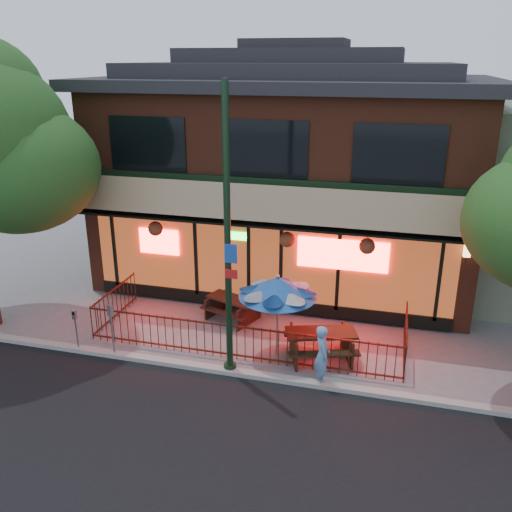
{
  "coord_description": "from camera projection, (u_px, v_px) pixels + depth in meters",
  "views": [
    {
      "loc": [
        3.67,
        -11.59,
        7.38
      ],
      "look_at": [
        0.03,
        2.0,
        2.23
      ],
      "focal_mm": 38.0,
      "sensor_mm": 36.0,
      "label": 1
    }
  ],
  "objects": [
    {
      "name": "restaurant_building",
      "position": [
        293.0,
        157.0,
        18.97
      ],
      "size": [
        12.96,
        9.49,
        8.05
      ],
      "color": "brown",
      "rests_on": "ground"
    },
    {
      "name": "patio_fence",
      "position": [
        240.0,
        332.0,
        14.18
      ],
      "size": [
        8.44,
        2.62,
        1.0
      ],
      "color": "#49180F",
      "rests_on": "ground"
    },
    {
      "name": "parking_meter_far",
      "position": [
        75.0,
        324.0,
        14.25
      ],
      "size": [
        0.11,
        0.1,
        1.19
      ],
      "color": "gray",
      "rests_on": "ground"
    },
    {
      "name": "street_light",
      "position": [
        228.0,
        253.0,
        12.49
      ],
      "size": [
        0.43,
        0.32,
        7.0
      ],
      "color": "black",
      "rests_on": "ground"
    },
    {
      "name": "parking_meter_near",
      "position": [
        111.0,
        322.0,
        13.93
      ],
      "size": [
        0.16,
        0.15,
        1.47
      ],
      "color": "gray",
      "rests_on": "ground"
    },
    {
      "name": "patio_umbrella",
      "position": [
        278.0,
        287.0,
        13.68
      ],
      "size": [
        2.0,
        2.0,
        2.28
      ],
      "color": "gray",
      "rests_on": "ground"
    },
    {
      "name": "picnic_table_left",
      "position": [
        233.0,
        305.0,
        16.16
      ],
      "size": [
        1.89,
        1.68,
        0.67
      ],
      "color": "#361A13",
      "rests_on": "ground"
    },
    {
      "name": "picnic_table_right",
      "position": [
        321.0,
        341.0,
        14.01
      ],
      "size": [
        2.14,
        1.88,
        0.77
      ],
      "color": "black",
      "rests_on": "ground"
    },
    {
      "name": "pedestrian",
      "position": [
        322.0,
        355.0,
        12.8
      ],
      "size": [
        0.55,
        0.66,
        1.54
      ],
      "primitive_type": "imported",
      "rotation": [
        0.0,
        0.0,
        1.94
      ],
      "color": "#6592CA",
      "rests_on": "ground"
    },
    {
      "name": "curb",
      "position": [
        229.0,
        371.0,
        13.47
      ],
      "size": [
        80.0,
        0.25,
        0.12
      ],
      "primitive_type": "cube",
      "color": "#999993",
      "rests_on": "ground"
    },
    {
      "name": "ground",
      "position": [
        235.0,
        363.0,
        13.94
      ],
      "size": [
        80.0,
        80.0,
        0.0
      ],
      "primitive_type": "plane",
      "color": "gray",
      "rests_on": "ground"
    }
  ]
}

